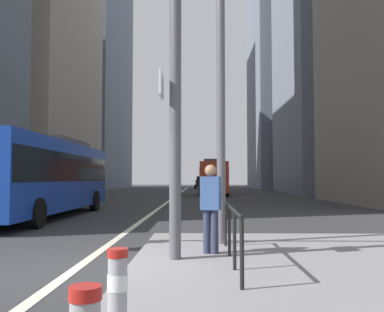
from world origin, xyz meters
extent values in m
plane|color=#303033|center=(0.00, 20.00, 0.00)|extent=(160.00, 160.00, 0.00)
cube|color=beige|center=(0.00, 30.00, 0.01)|extent=(0.20, 80.00, 0.01)
cube|color=gray|center=(-16.00, 35.93, 14.41)|extent=(11.61, 18.69, 28.83)
cube|color=slate|center=(-16.00, 60.28, 20.41)|extent=(10.78, 22.96, 40.82)
cube|color=slate|center=(17.00, 59.97, 21.94)|extent=(12.56, 17.11, 43.89)
cube|color=#14389E|center=(-4.26, 9.92, 1.73)|extent=(2.53, 11.78, 2.75)
cube|color=black|center=(-4.26, 9.92, 2.07)|extent=(2.57, 11.54, 1.10)
cube|color=#4C4C51|center=(-4.27, 11.68, 3.25)|extent=(1.76, 4.24, 0.30)
cylinder|color=black|center=(-3.05, 6.15, 0.50)|extent=(0.30, 1.00, 1.00)
cylinder|color=black|center=(-3.07, 13.69, 0.50)|extent=(0.30, 1.00, 1.00)
cylinder|color=black|center=(-5.47, 13.68, 0.50)|extent=(0.30, 1.00, 1.00)
cube|color=red|center=(3.52, 34.39, 1.73)|extent=(2.66, 11.71, 2.75)
cube|color=black|center=(3.52, 34.39, 2.07)|extent=(2.70, 11.48, 1.10)
cube|color=#4C4C51|center=(3.50, 32.64, 3.25)|extent=(1.81, 4.23, 0.30)
cylinder|color=black|center=(2.37, 38.15, 0.50)|extent=(0.31, 1.00, 1.00)
cylinder|color=black|center=(4.77, 38.11, 0.50)|extent=(0.31, 1.00, 1.00)
cylinder|color=black|center=(2.27, 30.67, 0.50)|extent=(0.31, 1.00, 1.00)
cylinder|color=black|center=(4.67, 30.64, 0.50)|extent=(0.31, 1.00, 1.00)
cube|color=maroon|center=(-7.12, 27.29, 0.87)|extent=(1.97, 4.40, 1.10)
cube|color=black|center=(-7.13, 27.44, 1.68)|extent=(1.60, 2.40, 0.52)
cylinder|color=black|center=(-6.15, 25.86, 0.32)|extent=(0.25, 0.65, 0.64)
cylinder|color=black|center=(-7.97, 25.78, 0.32)|extent=(0.25, 0.65, 0.64)
cylinder|color=black|center=(-6.28, 28.80, 0.32)|extent=(0.25, 0.65, 0.64)
cylinder|color=black|center=(-8.09, 28.72, 0.32)|extent=(0.25, 0.65, 0.64)
cube|color=#232838|center=(2.41, 57.69, 0.87)|extent=(1.93, 4.61, 1.10)
cube|color=black|center=(2.42, 57.54, 1.68)|extent=(1.58, 2.51, 0.52)
cylinder|color=black|center=(1.45, 59.21, 0.32)|extent=(0.24, 0.65, 0.64)
cylinder|color=black|center=(3.27, 59.27, 0.32)|extent=(0.24, 0.65, 0.64)
cylinder|color=black|center=(1.56, 56.12, 0.32)|extent=(0.24, 0.65, 0.64)
cylinder|color=black|center=(3.37, 56.18, 0.32)|extent=(0.24, 0.65, 0.64)
cube|color=gold|center=(3.78, 51.12, 0.87)|extent=(1.93, 4.59, 1.10)
cube|color=black|center=(3.79, 50.97, 1.68)|extent=(1.58, 2.50, 0.52)
cylinder|color=black|center=(2.82, 52.63, 0.32)|extent=(0.24, 0.65, 0.64)
cylinder|color=black|center=(4.64, 52.69, 0.32)|extent=(0.24, 0.65, 0.64)
cylinder|color=black|center=(2.92, 49.55, 0.32)|extent=(0.24, 0.65, 0.64)
cylinder|color=black|center=(4.74, 49.61, 0.32)|extent=(0.24, 0.65, 0.64)
cube|color=#B2A899|center=(-7.05, 24.24, 0.87)|extent=(1.92, 4.62, 1.10)
cube|color=black|center=(-7.06, 24.39, 1.68)|extent=(1.57, 2.51, 0.52)
cylinder|color=black|center=(-6.09, 22.72, 0.32)|extent=(0.24, 0.65, 0.64)
cylinder|color=black|center=(-7.91, 22.66, 0.32)|extent=(0.24, 0.65, 0.64)
cylinder|color=black|center=(-6.19, 25.83, 0.32)|extent=(0.24, 0.65, 0.64)
cylinder|color=black|center=(-8.01, 25.77, 0.32)|extent=(0.24, 0.65, 0.64)
cylinder|color=#515156|center=(1.78, 0.35, 3.15)|extent=(0.22, 0.22, 6.00)
cube|color=white|center=(1.53, 0.17, 3.35)|extent=(0.04, 0.60, 0.44)
cylinder|color=#56565B|center=(2.73, 2.25, 4.15)|extent=(0.20, 0.20, 8.00)
cylinder|color=#B21E19|center=(1.57, -5.00, 0.96)|extent=(0.20, 0.20, 0.08)
cylinder|color=#99999E|center=(1.47, -3.52, 0.56)|extent=(0.18, 0.18, 0.83)
cylinder|color=white|center=(1.47, -3.52, 0.66)|extent=(0.19, 0.19, 0.15)
cylinder|color=#B21E19|center=(1.47, -3.52, 0.94)|extent=(0.20, 0.20, 0.08)
cylinder|color=black|center=(2.80, -1.77, 0.62)|extent=(0.06, 0.06, 0.95)
cylinder|color=black|center=(2.80, -0.56, 0.62)|extent=(0.06, 0.06, 0.95)
cylinder|color=black|center=(2.80, 0.65, 0.62)|extent=(0.06, 0.06, 0.95)
cylinder|color=black|center=(2.80, 1.86, 0.62)|extent=(0.06, 0.06, 0.95)
cylinder|color=black|center=(2.80, 0.04, 1.10)|extent=(0.06, 3.63, 0.06)
cylinder|color=#2D334C|center=(2.53, 0.91, 0.58)|extent=(0.15, 0.15, 0.86)
cylinder|color=#2D334C|center=(2.37, 0.95, 0.58)|extent=(0.15, 0.15, 0.86)
cube|color=#38568E|center=(2.45, 0.93, 1.34)|extent=(0.43, 0.33, 0.66)
sphere|color=#9E7556|center=(2.45, 0.93, 1.79)|extent=(0.24, 0.24, 0.24)
camera|label=1|loc=(2.24, -7.50, 1.63)|focal=39.51mm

